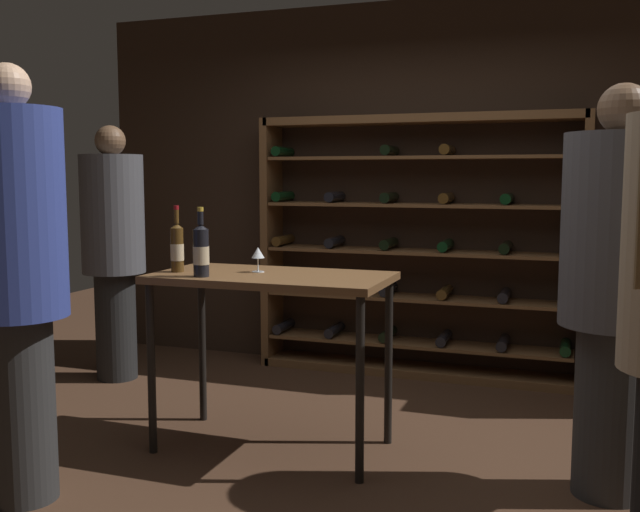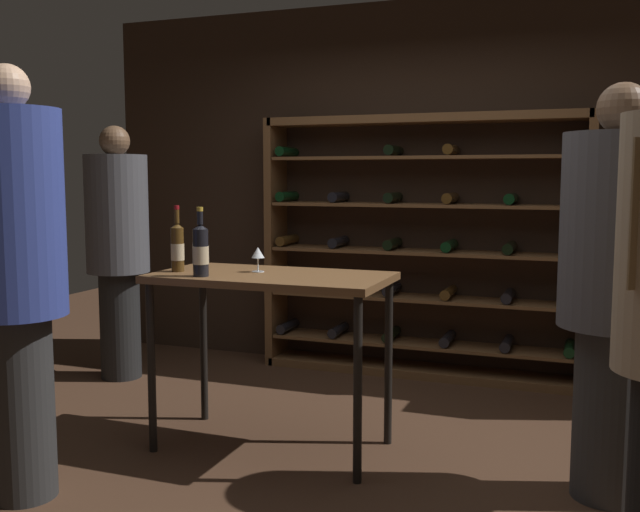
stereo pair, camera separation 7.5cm
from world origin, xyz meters
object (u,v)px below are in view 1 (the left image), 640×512
Objects in this scene: wine_rack at (417,249)px; wine_bottle_amber_reserve at (177,247)px; tasting_table at (271,293)px; wine_bottle_red_label at (201,250)px; person_guest_khaki at (616,276)px; wine_glass_stemmed_right at (258,254)px; person_guest_plum_blouse at (113,242)px; person_host_in_suit at (16,264)px.

wine_rack reaches higher than wine_bottle_amber_reserve.
tasting_table is 0.45m from wine_bottle_red_label.
person_guest_khaki is (1.72, -0.02, 0.18)m from tasting_table.
wine_glass_stemmed_right is at bearing 155.31° from tasting_table.
person_guest_plum_blouse reaches higher than wine_bottle_red_label.
tasting_table is 3.47× the size of wine_bottle_amber_reserve.
person_host_in_suit is 0.93m from wine_bottle_amber_reserve.
wine_bottle_red_label is (0.22, -0.12, 0.00)m from wine_bottle_amber_reserve.
person_host_in_suit is (0.80, -1.86, 0.08)m from person_guest_plum_blouse.
person_host_in_suit is at bearing -130.41° from tasting_table.
wine_bottle_red_label is (-0.73, -1.95, 0.16)m from wine_rack.
tasting_table is (-0.42, -1.73, -0.09)m from wine_rack.
tasting_table is at bearing 9.98° from wine_bottle_amber_reserve.
person_host_in_suit is 5.44× the size of wine_bottle_red_label.
tasting_table is 1.87m from person_guest_plum_blouse.
wine_glass_stemmed_right is (0.21, 0.26, -0.04)m from wine_bottle_red_label.
wine_bottle_red_label is at bearing -128.43° from wine_glass_stemmed_right.
person_guest_khaki is at bearing -121.65° from person_host_in_suit.
person_guest_khaki is 1.82m from wine_glass_stemmed_right.
tasting_table is 0.58m from wine_bottle_amber_reserve.
tasting_table is 9.14× the size of wine_glass_stemmed_right.
person_guest_khaki is at bearing 86.56° from person_guest_plum_blouse.
wine_rack reaches higher than wine_bottle_red_label.
wine_rack reaches higher than person_guest_plum_blouse.
wine_rack is 2.22m from person_guest_plum_blouse.
tasting_table is at bearing -103.75° from wine_rack.
wine_rack is 2.98m from person_host_in_suit.
person_host_in_suit is at bearing 35.13° from person_guest_plum_blouse.
person_guest_plum_blouse is at bearing 140.13° from wine_bottle_red_label.
person_host_in_suit is (-2.55, -0.95, 0.06)m from person_guest_khaki.
person_host_in_suit is 0.92m from wine_bottle_red_label.
wine_rack is 1.21× the size of person_host_in_suit.
wine_bottle_red_label is at bearing -29.89° from wine_bottle_amber_reserve.
tasting_table is 0.66× the size of person_guest_khaki.
wine_rack is 6.58× the size of wine_bottle_red_label.
wine_glass_stemmed_right is at bearing -107.19° from wine_rack.
wine_bottle_red_label is at bearing 61.94° from person_guest_plum_blouse.
wine_bottle_red_label is at bearing -30.87° from person_guest_khaki.
wine_rack reaches higher than tasting_table.
wine_rack is at bearing 124.04° from person_guest_plum_blouse.
person_guest_plum_blouse is (-3.35, 0.91, -0.02)m from person_guest_khaki.
person_guest_plum_blouse is 5.08× the size of wine_bottle_red_label.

